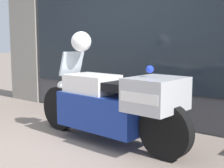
% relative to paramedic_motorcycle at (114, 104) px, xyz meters
% --- Properties ---
extents(ground_plane, '(60.00, 60.00, 0.00)m').
position_rel_paramedic_motorcycle_xyz_m(ground_plane, '(-0.63, -0.62, -0.54)').
color(ground_plane, gray).
extents(shop_building, '(6.69, 0.55, 3.55)m').
position_rel_paramedic_motorcycle_xyz_m(shop_building, '(-1.07, 1.37, 1.25)').
color(shop_building, '#424247').
rests_on(shop_building, ground).
extents(window_display, '(5.29, 0.30, 1.80)m').
position_rel_paramedic_motorcycle_xyz_m(window_display, '(-0.23, 1.40, -0.10)').
color(window_display, slate).
rests_on(window_display, ground).
extents(paramedic_motorcycle, '(2.52, 0.70, 1.20)m').
position_rel_paramedic_motorcycle_xyz_m(paramedic_motorcycle, '(0.00, 0.00, 0.00)').
color(paramedic_motorcycle, black).
rests_on(paramedic_motorcycle, ground).
extents(white_helmet, '(0.28, 0.28, 0.28)m').
position_rel_paramedic_motorcycle_xyz_m(white_helmet, '(-0.59, 0.03, 0.80)').
color(white_helmet, white).
rests_on(white_helmet, paramedic_motorcycle).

